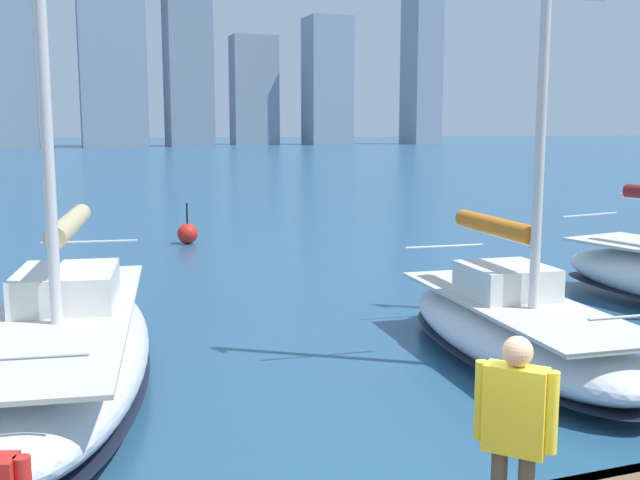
{
  "coord_description": "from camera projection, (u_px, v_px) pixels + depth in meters",
  "views": [
    {
      "loc": [
        3.75,
        4.23,
        3.96
      ],
      "look_at": [
        -0.22,
        -6.78,
        2.2
      ],
      "focal_mm": 42.0,
      "sensor_mm": 36.0,
      "label": 1
    }
  ],
  "objects": [
    {
      "name": "person_yellow_shirt",
      "position": [
        515.0,
        424.0,
        5.82
      ],
      "size": [
        0.47,
        0.51,
        1.78
      ],
      "color": "#4C473D",
      "rests_on": "dock_pier"
    },
    {
      "name": "sailboat_tan",
      "position": [
        66.0,
        346.0,
        11.1
      ],
      "size": [
        3.67,
        8.68,
        13.01
      ],
      "color": "white",
      "rests_on": "ground"
    },
    {
      "name": "sailboat_orange",
      "position": [
        516.0,
        326.0,
        12.68
      ],
      "size": [
        2.81,
        6.73,
        9.19
      ],
      "color": "white",
      "rests_on": "ground"
    },
    {
      "name": "channel_buoy",
      "position": [
        188.0,
        233.0,
        25.72
      ],
      "size": [
        0.7,
        0.7,
        1.4
      ],
      "color": "red",
      "rests_on": "ground"
    },
    {
      "name": "city_skyline",
      "position": [
        60.0,
        47.0,
        148.81
      ],
      "size": [
        166.12,
        23.36,
        52.86
      ],
      "color": "#8892A1",
      "rests_on": "ground"
    }
  ]
}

